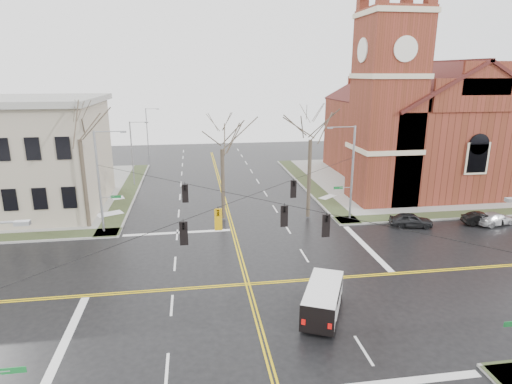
{
  "coord_description": "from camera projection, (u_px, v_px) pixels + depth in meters",
  "views": [
    {
      "loc": [
        -3.34,
        -26.03,
        13.88
      ],
      "look_at": [
        1.47,
        6.0,
        4.78
      ],
      "focal_mm": 30.0,
      "sensor_mm": 36.0,
      "label": 1
    }
  ],
  "objects": [
    {
      "name": "parked_car_c",
      "position": [
        495.0,
        218.0,
        40.25
      ],
      "size": [
        4.32,
        2.48,
        1.18
      ],
      "primitive_type": "imported",
      "rotation": [
        0.0,
        0.0,
        1.79
      ],
      "color": "#B4B4B7",
      "rests_on": "ground"
    },
    {
      "name": "tree_nw_near",
      "position": [
        222.0,
        144.0,
        39.79
      ],
      "size": [
        4.0,
        4.0,
        10.18
      ],
      "color": "#382E24",
      "rests_on": "ground"
    },
    {
      "name": "tree_ne",
      "position": [
        311.0,
        134.0,
        40.02
      ],
      "size": [
        4.0,
        4.0,
        11.39
      ],
      "color": "#382E24",
      "rests_on": "ground"
    },
    {
      "name": "sidewalks",
      "position": [
        248.0,
        283.0,
        29.0
      ],
      "size": [
        80.0,
        80.0,
        0.17
      ],
      "color": "gray",
      "rests_on": "ground"
    },
    {
      "name": "cargo_van",
      "position": [
        323.0,
        297.0,
        25.21
      ],
      "size": [
        3.77,
        5.19,
        1.86
      ],
      "rotation": [
        0.0,
        0.0,
        -0.44
      ],
      "color": "silver",
      "rests_on": "ground"
    },
    {
      "name": "church",
      "position": [
        416.0,
        117.0,
        53.87
      ],
      "size": [
        24.28,
        27.48,
        27.5
      ],
      "color": "maroon",
      "rests_on": "ground"
    },
    {
      "name": "traffic_signals",
      "position": [
        249.0,
        211.0,
        26.91
      ],
      "size": [
        8.21,
        8.26,
        1.3
      ],
      "color": "black",
      "rests_on": "ground"
    },
    {
      "name": "tree_nw_far",
      "position": [
        79.0,
        133.0,
        37.2
      ],
      "size": [
        4.0,
        4.0,
        12.1
      ],
      "color": "#382E24",
      "rests_on": "ground"
    },
    {
      "name": "parked_car_a",
      "position": [
        411.0,
        220.0,
        39.63
      ],
      "size": [
        4.11,
        2.34,
        1.32
      ],
      "primitive_type": "imported",
      "rotation": [
        0.0,
        0.0,
        1.36
      ],
      "color": "black",
      "rests_on": "ground"
    },
    {
      "name": "streetlight_north_b",
      "position": [
        148.0,
        130.0,
        71.98
      ],
      "size": [
        2.3,
        0.2,
        8.0
      ],
      "color": "gray",
      "rests_on": "ground"
    },
    {
      "name": "parked_car_b",
      "position": [
        482.0,
        219.0,
        40.15
      ],
      "size": [
        3.69,
        1.71,
        1.17
      ],
      "primitive_type": "imported",
      "rotation": [
        0.0,
        0.0,
        1.43
      ],
      "color": "black",
      "rests_on": "ground"
    },
    {
      "name": "signal_pole_ne",
      "position": [
        351.0,
        170.0,
        40.25
      ],
      "size": [
        2.75,
        0.22,
        9.0
      ],
      "color": "gray",
      "rests_on": "ground"
    },
    {
      "name": "span_wires",
      "position": [
        247.0,
        197.0,
        27.34
      ],
      "size": [
        23.02,
        23.02,
        0.03
      ],
      "color": "black",
      "rests_on": "ground"
    },
    {
      "name": "signal_pole_nw",
      "position": [
        101.0,
        179.0,
        37.01
      ],
      "size": [
        2.75,
        0.22,
        9.0
      ],
      "color": "gray",
      "rests_on": "ground"
    },
    {
      "name": "civic_building_a",
      "position": [
        8.0,
        158.0,
        43.42
      ],
      "size": [
        18.0,
        14.0,
        11.0
      ],
      "primitive_type": "cube",
      "color": "#9F917E",
      "rests_on": "ground"
    },
    {
      "name": "ground",
      "position": [
        248.0,
        284.0,
        29.02
      ],
      "size": [
        120.0,
        120.0,
        0.0
      ],
      "primitive_type": "plane",
      "color": "black",
      "rests_on": "ground"
    },
    {
      "name": "streetlight_north_a",
      "position": [
        133.0,
        151.0,
        52.94
      ],
      "size": [
        2.3,
        0.2,
        8.0
      ],
      "color": "gray",
      "rests_on": "ground"
    },
    {
      "name": "road_markings",
      "position": [
        248.0,
        284.0,
        29.02
      ],
      "size": [
        100.0,
        100.0,
        0.01
      ],
      "color": "gold",
      "rests_on": "ground"
    }
  ]
}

